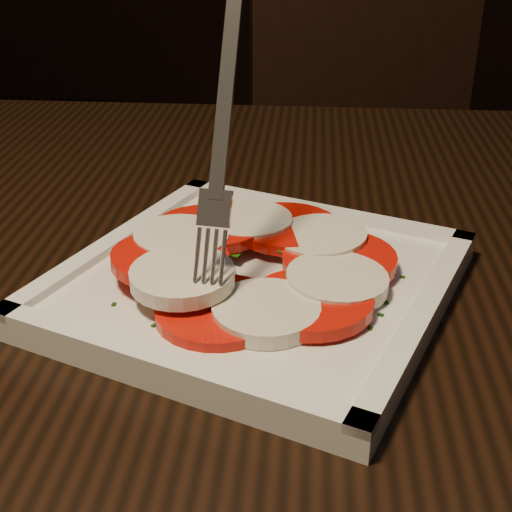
{
  "coord_description": "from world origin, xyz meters",
  "views": [
    {
      "loc": [
        -0.11,
        -0.55,
        1.0
      ],
      "look_at": [
        -0.17,
        -0.13,
        0.78
      ],
      "focal_mm": 50.0,
      "sensor_mm": 36.0,
      "label": 1
    }
  ],
  "objects_px": {
    "table": "(332,349)",
    "plate": "(256,285)",
    "chair": "(373,174)",
    "fork": "(227,125)"
  },
  "relations": [
    {
      "from": "chair",
      "to": "fork",
      "type": "distance_m",
      "value": 0.9
    },
    {
      "from": "fork",
      "to": "table",
      "type": "bearing_deg",
      "value": 55.69
    },
    {
      "from": "table",
      "to": "plate",
      "type": "relative_size",
      "value": 5.11
    },
    {
      "from": "plate",
      "to": "chair",
      "type": "bearing_deg",
      "value": 83.93
    },
    {
      "from": "table",
      "to": "plate",
      "type": "distance_m",
      "value": 0.15
    },
    {
      "from": "fork",
      "to": "plate",
      "type": "bearing_deg",
      "value": 16.86
    },
    {
      "from": "chair",
      "to": "plate",
      "type": "xyz_separation_m",
      "value": [
        -0.09,
        -0.82,
        0.22
      ]
    },
    {
      "from": "chair",
      "to": "fork",
      "type": "xyz_separation_m",
      "value": [
        -0.11,
        -0.83,
        0.34
      ]
    },
    {
      "from": "table",
      "to": "fork",
      "type": "bearing_deg",
      "value": -128.2
    },
    {
      "from": "plate",
      "to": "fork",
      "type": "bearing_deg",
      "value": -167.03
    }
  ]
}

